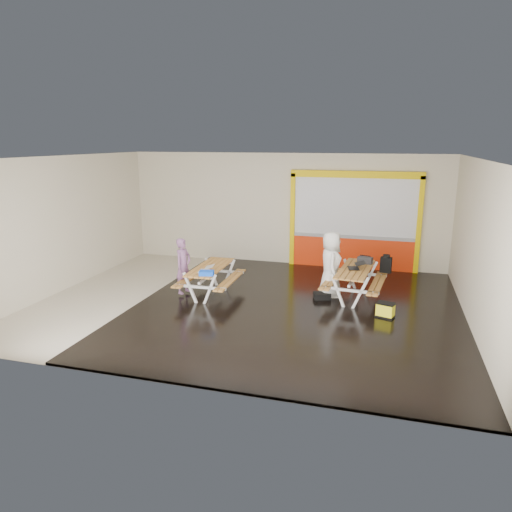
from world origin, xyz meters
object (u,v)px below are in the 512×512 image
(picnic_table_right, at_px, (355,276))
(person_left, at_px, (183,266))
(laptop_left, at_px, (206,269))
(picnic_table_left, at_px, (210,273))
(fluke_bag, at_px, (385,310))
(blue_pouch, at_px, (207,273))
(backpack, at_px, (386,264))
(person_right, at_px, (331,265))
(laptop_right, at_px, (356,266))
(toolbox, at_px, (365,260))
(dark_case, at_px, (322,296))

(picnic_table_right, bearing_deg, person_left, -167.23)
(laptop_left, bearing_deg, picnic_table_left, 98.11)
(picnic_table_right, distance_m, fluke_bag, 1.46)
(blue_pouch, bearing_deg, fluke_bag, 3.93)
(laptop_left, distance_m, blue_pouch, 0.32)
(laptop_left, height_order, fluke_bag, laptop_left)
(backpack, bearing_deg, person_right, -144.57)
(laptop_right, relative_size, toolbox, 1.18)
(toolbox, bearing_deg, blue_pouch, -150.51)
(picnic_table_left, distance_m, person_right, 3.04)
(fluke_bag, bearing_deg, toolbox, 108.32)
(picnic_table_right, height_order, laptop_right, laptop_right)
(toolbox, distance_m, dark_case, 1.51)
(laptop_right, xyz_separation_m, blue_pouch, (-3.37, -1.43, -0.04))
(laptop_left, xyz_separation_m, dark_case, (2.73, 0.85, -0.70))
(person_right, distance_m, laptop_right, 0.61)
(picnic_table_left, distance_m, person_left, 0.71)
(picnic_table_right, height_order, blue_pouch, blue_pouch)
(backpack, bearing_deg, dark_case, -139.81)
(picnic_table_right, distance_m, toolbox, 0.65)
(laptop_left, distance_m, laptop_right, 3.68)
(person_right, bearing_deg, person_left, 91.60)
(picnic_table_left, distance_m, toolbox, 3.97)
(picnic_table_left, xyz_separation_m, dark_case, (2.80, 0.40, -0.47))
(person_left, bearing_deg, blue_pouch, -108.46)
(picnic_table_left, distance_m, laptop_left, 0.51)
(picnic_table_left, height_order, laptop_left, laptop_left)
(picnic_table_right, height_order, toolbox, toolbox)
(dark_case, relative_size, fluke_bag, 0.90)
(blue_pouch, height_order, backpack, backpack)
(person_right, xyz_separation_m, blue_pouch, (-2.76, -1.45, -0.02))
(toolbox, xyz_separation_m, fluke_bag, (0.57, -1.73, -0.68))
(laptop_right, bearing_deg, fluke_bag, -56.31)
(picnic_table_right, relative_size, laptop_right, 4.51)
(person_left, relative_size, person_right, 0.83)
(person_right, height_order, toolbox, person_right)
(dark_case, bearing_deg, backpack, 40.19)
(laptop_right, distance_m, fluke_bag, 1.52)
(picnic_table_right, distance_m, dark_case, 0.96)
(laptop_right, xyz_separation_m, toolbox, (0.19, 0.59, 0.03))
(picnic_table_right, height_order, dark_case, picnic_table_right)
(toolbox, relative_size, dark_case, 1.00)
(laptop_left, height_order, backpack, backpack)
(person_right, bearing_deg, blue_pouch, 104.53)
(person_right, distance_m, toolbox, 0.98)
(blue_pouch, height_order, toolbox, toolbox)
(person_left, height_order, laptop_right, person_left)
(person_left, relative_size, dark_case, 3.49)
(picnic_table_right, bearing_deg, backpack, 52.46)
(blue_pouch, distance_m, fluke_bag, 4.19)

